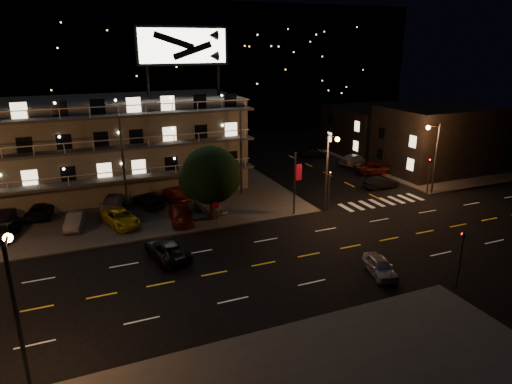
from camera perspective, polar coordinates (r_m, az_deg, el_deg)
name	(u,v)px	position (r m, az deg, el deg)	size (l,w,h in m)	color
ground	(287,259)	(36.55, 3.85, -8.39)	(140.00, 140.00, 0.00)	black
curb_nw	(84,204)	(51.70, -20.70, -1.37)	(44.00, 24.00, 0.15)	#3C3B39
curb_ne	(412,163)	(68.52, 18.97, 3.45)	(16.00, 24.00, 0.15)	#3C3B39
motel	(114,145)	(54.32, -17.28, 5.69)	(28.00, 13.80, 18.10)	gray
side_bldg_front	(437,139)	(64.80, 21.66, 6.15)	(14.06, 10.00, 8.50)	black
side_bldg_back	(379,130)	(73.78, 15.13, 7.53)	(14.06, 12.00, 7.00)	black
hill_backdrop	(105,68)	(98.39, -18.30, 14.51)	(120.00, 25.00, 24.00)	black
streetlight_nc	(329,165)	(45.28, 9.11, 3.40)	(0.44, 1.92, 8.00)	#2D2D30
streetlight_ne	(434,151)	(53.88, 21.37, 4.74)	(1.92, 0.44, 8.00)	#2D2D30
streetlight_s	(16,303)	(24.18, -27.84, -12.15)	(0.44, 1.92, 8.00)	#2D2D30
signal_nw	(329,186)	(46.64, 9.12, 0.78)	(0.20, 0.27, 4.60)	#2D2D30
signal_sw	(461,254)	(34.46, 24.23, -7.06)	(0.20, 0.27, 4.60)	#2D2D30
signal_ne	(429,172)	(54.48, 20.83, 2.33)	(0.27, 0.20, 4.60)	#2D2D30
banner_north	(295,182)	(44.42, 4.95, 1.23)	(0.83, 0.16, 6.40)	#2D2D30
stop_sign	(216,210)	(42.12, -5.02, -2.20)	(0.91, 0.11, 2.61)	#2D2D30
tree	(210,177)	(42.80, -5.75, 1.92)	(5.70, 5.49, 7.18)	black
lot_car_0	(5,230)	(45.18, -28.91, -4.21)	(1.69, 4.20, 1.43)	black
lot_car_1	(75,221)	(44.97, -21.67, -3.35)	(1.41, 4.04, 1.33)	#9A9A9F
lot_car_2	(121,218)	(44.15, -16.57, -3.12)	(2.35, 5.09, 1.42)	gold
lot_car_3	(181,214)	(43.81, -9.39, -2.72)	(2.04, 5.02, 1.46)	#5E180D
lot_car_4	(210,205)	(45.66, -5.78, -1.67)	(1.76, 4.38, 1.49)	#9A9A9F
lot_car_5	(4,216)	(48.78, -28.94, -2.64)	(1.56, 4.48, 1.47)	black
lot_car_6	(41,210)	(49.14, -25.33, -2.03)	(2.24, 4.85, 1.35)	black
lot_car_7	(114,201)	(48.80, -17.27, -1.08)	(2.16, 5.33, 1.55)	#9A9A9F
lot_car_8	(148,200)	(48.33, -13.36, -0.93)	(1.80, 4.49, 1.53)	black
lot_car_9	(174,193)	(49.74, -10.25, -0.18)	(1.61, 4.61, 1.52)	#5E180D
side_car_0	(381,183)	(55.48, 15.37, 1.12)	(1.42, 4.08, 1.35)	black
side_car_1	(376,168)	(61.69, 14.74, 2.91)	(2.40, 5.20, 1.44)	#5E180D
side_car_2	(355,160)	(65.56, 12.28, 3.99)	(2.05, 5.04, 1.46)	#9A9A9F
side_car_3	(314,152)	(69.16, 7.25, 5.00)	(1.75, 4.35, 1.48)	black
road_car_east	(380,266)	(35.18, 15.22, -8.96)	(1.55, 3.85, 1.31)	#9A9A9F
road_car_west	(167,249)	(37.09, -11.06, -7.05)	(2.43, 5.26, 1.46)	black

